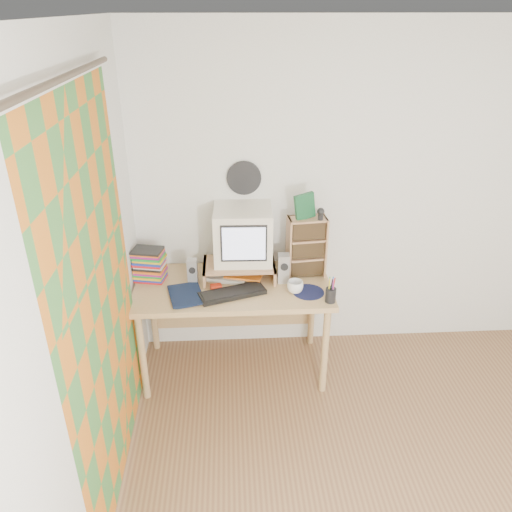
{
  "coord_description": "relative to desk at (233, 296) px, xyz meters",
  "views": [
    {
      "loc": [
        -1.04,
        -1.73,
        2.54
      ],
      "look_at": [
        -0.87,
        1.33,
        1.0
      ],
      "focal_mm": 35.0,
      "sensor_mm": 36.0,
      "label": 1
    }
  ],
  "objects": [
    {
      "name": "back_wall",
      "position": [
        1.03,
        0.31,
        0.63
      ],
      "size": [
        3.5,
        0.0,
        3.5
      ],
      "primitive_type": "plane",
      "rotation": [
        1.57,
        0.0,
        0.0
      ],
      "color": "white",
      "rests_on": "floor"
    },
    {
      "name": "game_box",
      "position": [
        0.51,
        0.05,
        0.68
      ],
      "size": [
        0.15,
        0.08,
        0.18
      ],
      "primitive_type": "cube",
      "rotation": [
        0.0,
        0.0,
        0.33
      ],
      "color": "#17532E",
      "rests_on": "cd_rack"
    },
    {
      "name": "curtain",
      "position": [
        -0.68,
        -0.96,
        0.53
      ],
      "size": [
        0.0,
        2.2,
        2.2
      ],
      "primitive_type": "plane",
      "rotation": [
        1.57,
        0.0,
        1.57
      ],
      "color": "orange",
      "rests_on": "left_wall"
    },
    {
      "name": "webcam",
      "position": [
        0.62,
        0.02,
        0.63
      ],
      "size": [
        0.06,
        0.06,
        0.09
      ],
      "primitive_type": null,
      "rotation": [
        0.0,
        0.0,
        -0.09
      ],
      "color": "black",
      "rests_on": "cd_rack"
    },
    {
      "name": "speaker_right",
      "position": [
        0.37,
        -0.04,
        0.24
      ],
      "size": [
        0.09,
        0.09,
        0.22
      ],
      "primitive_type": "cube",
      "rotation": [
        0.0,
        0.0,
        -0.05
      ],
      "color": "#A3A4A8",
      "rests_on": "desk"
    },
    {
      "name": "keyboard",
      "position": [
        -0.0,
        -0.21,
        0.15
      ],
      "size": [
        0.48,
        0.29,
        0.03
      ],
      "primitive_type": "cube",
      "rotation": [
        0.0,
        0.0,
        0.32
      ],
      "color": "black",
      "rests_on": "desk"
    },
    {
      "name": "left_wall",
      "position": [
        -0.72,
        -1.44,
        0.63
      ],
      "size": [
        0.0,
        3.5,
        3.5
      ],
      "primitive_type": "plane",
      "rotation": [
        1.57,
        0.0,
        1.57
      ],
      "color": "white",
      "rests_on": "floor"
    },
    {
      "name": "papers",
      "position": [
        0.01,
        0.06,
        0.16
      ],
      "size": [
        0.36,
        0.3,
        0.04
      ],
      "primitive_type": null,
      "rotation": [
        0.0,
        0.0,
        -0.29
      ],
      "color": "beige",
      "rests_on": "desk"
    },
    {
      "name": "mug",
      "position": [
        0.43,
        -0.2,
        0.18
      ],
      "size": [
        0.14,
        0.14,
        0.09
      ],
      "primitive_type": "imported",
      "rotation": [
        0.0,
        0.0,
        0.28
      ],
      "color": "white",
      "rests_on": "desk"
    },
    {
      "name": "crt_monitor",
      "position": [
        0.08,
        0.09,
        0.45
      ],
      "size": [
        0.42,
        0.42,
        0.39
      ],
      "primitive_type": "cube",
      "rotation": [
        0.0,
        0.0,
        -0.03
      ],
      "color": "white",
      "rests_on": "monitor_riser"
    },
    {
      "name": "pen_cup",
      "position": [
        0.66,
        -0.33,
        0.21
      ],
      "size": [
        0.09,
        0.09,
        0.14
      ],
      "primitive_type": null,
      "rotation": [
        0.0,
        0.0,
        0.26
      ],
      "color": "black",
      "rests_on": "desk"
    },
    {
      "name": "mousepad",
      "position": [
        0.53,
        -0.2,
        0.14
      ],
      "size": [
        0.26,
        0.26,
        0.0
      ],
      "primitive_type": "cylinder",
      "rotation": [
        0.0,
        0.0,
        0.22
      ],
      "color": "#101737",
      "rests_on": "desk"
    },
    {
      "name": "speaker_left",
      "position": [
        -0.28,
        -0.02,
        0.23
      ],
      "size": [
        0.07,
        0.07,
        0.19
      ],
      "primitive_type": "cube",
      "rotation": [
        0.0,
        0.0,
        -0.07
      ],
      "color": "#A3A4A8",
      "rests_on": "desk"
    },
    {
      "name": "dvd_stack",
      "position": [
        -0.59,
        0.04,
        0.28
      ],
      "size": [
        0.24,
        0.19,
        0.3
      ],
      "primitive_type": null,
      "rotation": [
        0.0,
        0.0,
        -0.2
      ],
      "color": "brown",
      "rests_on": "desk"
    },
    {
      "name": "diary",
      "position": [
        -0.43,
        -0.23,
        0.16
      ],
      "size": [
        0.31,
        0.26,
        0.05
      ],
      "primitive_type": "imported",
      "rotation": [
        0.0,
        0.0,
        0.23
      ],
      "color": "#0E1935",
      "rests_on": "desk"
    },
    {
      "name": "desk",
      "position": [
        0.0,
        0.0,
        0.0
      ],
      "size": [
        1.4,
        0.7,
        0.75
      ],
      "color": "tan",
      "rests_on": "floor"
    },
    {
      "name": "cd_rack",
      "position": [
        0.54,
        0.06,
        0.36
      ],
      "size": [
        0.29,
        0.17,
        0.45
      ],
      "primitive_type": "cube",
      "rotation": [
        0.0,
        0.0,
        0.11
      ],
      "color": "tan",
      "rests_on": "desk"
    },
    {
      "name": "monitor_riser",
      "position": [
        0.05,
        0.04,
        0.23
      ],
      "size": [
        0.52,
        0.3,
        0.12
      ],
      "color": "tan",
      "rests_on": "desk"
    },
    {
      "name": "wall_disc",
      "position": [
        0.1,
        0.29,
        0.81
      ],
      "size": [
        0.25,
        0.02,
        0.25
      ],
      "primitive_type": "cylinder",
      "rotation": [
        1.57,
        0.0,
        0.0
      ],
      "color": "black",
      "rests_on": "back_wall"
    },
    {
      "name": "red_box",
      "position": [
        -0.12,
        -0.13,
        0.15
      ],
      "size": [
        0.08,
        0.06,
        0.04
      ],
      "primitive_type": "cube",
      "rotation": [
        0.0,
        0.0,
        0.21
      ],
      "color": "red",
      "rests_on": "desk"
    }
  ]
}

